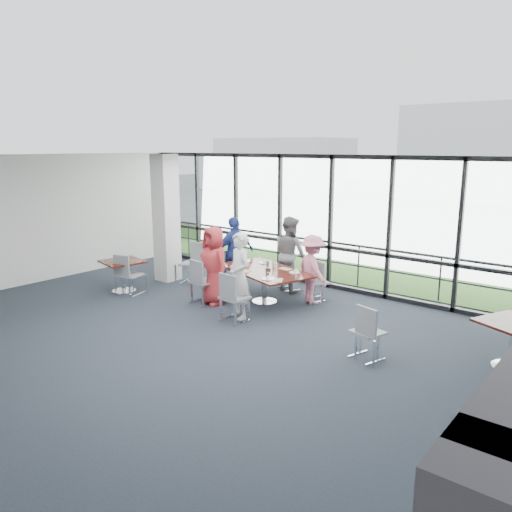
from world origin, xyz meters
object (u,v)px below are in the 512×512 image
Objects in this scene: structural_column at (166,218)px; side_table_left at (123,266)px; chair_main_nl at (203,282)px; chair_spare_r at (368,332)px; chair_main_nr at (235,298)px; chair_main_end at (224,267)px; chair_main_fl at (289,272)px; diner_far_right at (313,269)px; main_table at (265,274)px; chair_spare_lb at (191,264)px; chair_main_fr at (318,282)px; diner_near_right at (239,276)px; diner_end at (235,252)px; diner_far_left at (290,254)px; diner_near_left at (214,265)px; chair_spare_la at (131,275)px.

structural_column is 3.10× the size of side_table_left.
chair_main_nl is 4.17m from chair_spare_r.
chair_main_end is at bearing 141.85° from chair_main_nr.
diner_far_right is at bearing -178.27° from chair_main_fl.
chair_main_nr is at bearing -58.63° from main_table.
chair_spare_lb reaches higher than main_table.
chair_main_nr is (-0.52, -1.98, -0.27)m from diner_far_right.
diner_far_right is 0.44m from chair_main_fr.
diner_end is at bearing 155.73° from diner_near_right.
diner_far_left is at bearing 133.58° from diner_end.
diner_near_left is at bearing 40.76° from chair_main_end.
chair_spare_r is at bearing 160.87° from diner_far_left.
chair_main_nr is (0.09, -0.24, -0.38)m from diner_near_right.
main_table is 2.72× the size of chair_spare_r.
chair_spare_lb is (-1.60, 0.85, -0.36)m from diner_near_left.
diner_near_left reaches higher than main_table.
chair_main_fl reaches higher than side_table_left.
diner_near_right reaches higher than chair_main_nr.
chair_spare_la is at bearing -133.55° from main_table.
chair_spare_r is (6.28, -1.29, -1.14)m from structural_column.
diner_near_right is at bearing 116.47° from diner_far_left.
diner_far_left is at bearing 40.64° from side_table_left.
chair_spare_r is (3.32, -2.49, 0.02)m from chair_main_fl.
diner_far_right is 2.15m from diner_end.
diner_near_left reaches higher than chair_main_fr.
diner_far_right is at bearing 156.09° from chair_spare_r.
diner_near_left reaches higher than chair_spare_lb.
chair_main_end is 0.96× the size of chair_spare_la.
diner_far_right is (0.83, 0.63, 0.11)m from main_table.
structural_column is 1.70m from side_table_left.
chair_main_fl is at bearing 41.52° from side_table_left.
chair_main_fl is at bearing -12.00° from diner_far_left.
diner_near_right is 2.34m from chair_main_fl.
chair_main_fl is at bearing 0.01° from diner_far_right.
diner_far_right is 1.56× the size of chair_main_nl.
chair_spare_lb reaches higher than chair_main_fl.
diner_near_right reaches higher than chair_spare_la.
chair_main_fl is 4.15m from chair_spare_r.
chair_main_fr is (3.96, 0.94, -1.19)m from structural_column.
diner_far_left is 4.11m from chair_spare_r.
chair_main_nr is 0.98× the size of chair_spare_lb.
diner_near_left is 1.08m from diner_near_right.
diner_near_left is 1.13× the size of diner_far_right.
diner_far_right reaches higher than main_table.
side_table_left is 3.94m from chair_main_fl.
diner_far_left is 1.03× the size of diner_end.
chair_main_nr is (3.44, -1.30, -1.11)m from structural_column.
chair_main_nr is 1.09× the size of chair_main_end.
side_table_left is 2.43m from diner_near_left.
structural_column is 1.29× the size of main_table.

